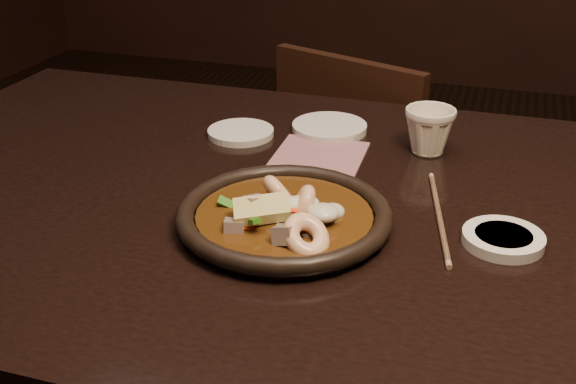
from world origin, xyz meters
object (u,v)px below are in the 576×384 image
(plate, at_px, (284,217))
(tea_cup, at_px, (429,129))
(table, at_px, (344,250))
(chair, at_px, (369,199))

(plate, height_order, tea_cup, tea_cup)
(table, bearing_deg, chair, 97.50)
(tea_cup, bearing_deg, table, -110.98)
(table, height_order, chair, chair)
(plate, relative_size, tea_cup, 3.50)
(table, distance_m, chair, 0.68)
(plate, distance_m, tea_cup, 0.35)
(table, distance_m, plate, 0.14)
(table, relative_size, tea_cup, 19.29)
(tea_cup, bearing_deg, plate, -115.60)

